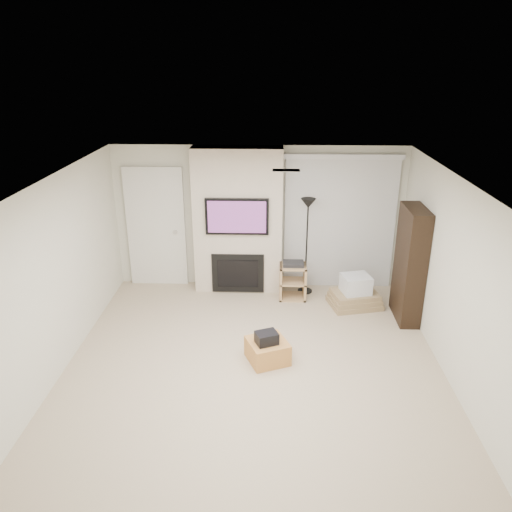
{
  "coord_description": "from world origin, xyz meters",
  "views": [
    {
      "loc": [
        0.21,
        -5.54,
        3.84
      ],
      "look_at": [
        0.0,
        1.2,
        1.15
      ],
      "focal_mm": 35.0,
      "sensor_mm": 36.0,
      "label": 1
    }
  ],
  "objects_px": {
    "floor_lamp": "(308,220)",
    "box_stack": "(355,294)",
    "av_stand": "(293,279)",
    "ottoman": "(267,351)",
    "bookshelf": "(410,265)"
  },
  "relations": [
    {
      "from": "ottoman",
      "to": "av_stand",
      "type": "relative_size",
      "value": 0.76
    },
    {
      "from": "av_stand",
      "to": "bookshelf",
      "type": "distance_m",
      "value": 1.94
    },
    {
      "from": "av_stand",
      "to": "box_stack",
      "type": "xyz_separation_m",
      "value": [
        1.02,
        -0.26,
        -0.14
      ]
    },
    {
      "from": "ottoman",
      "to": "bookshelf",
      "type": "height_order",
      "value": "bookshelf"
    },
    {
      "from": "ottoman",
      "to": "bookshelf",
      "type": "distance_m",
      "value": 2.62
    },
    {
      "from": "av_stand",
      "to": "box_stack",
      "type": "distance_m",
      "value": 1.06
    },
    {
      "from": "ottoman",
      "to": "bookshelf",
      "type": "bearing_deg",
      "value": 30.9
    },
    {
      "from": "ottoman",
      "to": "floor_lamp",
      "type": "bearing_deg",
      "value": 73.6
    },
    {
      "from": "floor_lamp",
      "to": "box_stack",
      "type": "height_order",
      "value": "floor_lamp"
    },
    {
      "from": "box_stack",
      "to": "bookshelf",
      "type": "distance_m",
      "value": 1.07
    },
    {
      "from": "ottoman",
      "to": "floor_lamp",
      "type": "relative_size",
      "value": 0.3
    },
    {
      "from": "bookshelf",
      "to": "ottoman",
      "type": "bearing_deg",
      "value": -149.1
    },
    {
      "from": "floor_lamp",
      "to": "av_stand",
      "type": "xyz_separation_m",
      "value": [
        -0.23,
        -0.24,
        -0.98
      ]
    },
    {
      "from": "ottoman",
      "to": "av_stand",
      "type": "bearing_deg",
      "value": 78.02
    },
    {
      "from": "av_stand",
      "to": "box_stack",
      "type": "height_order",
      "value": "av_stand"
    }
  ]
}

